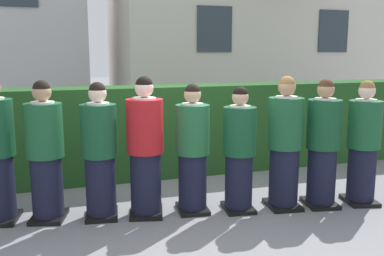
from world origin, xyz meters
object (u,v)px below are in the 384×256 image
at_px(student_front_row_6, 285,146).
at_px(student_front_row_8, 363,146).
at_px(student_front_row_4, 193,152).
at_px(student_front_row_7, 323,146).
at_px(student_front_row_2, 100,154).
at_px(student_front_row_5, 239,153).
at_px(student_in_red_blazer, 145,150).
at_px(student_front_row_1, 45,155).

xyz_separation_m(student_front_row_6, student_front_row_8, (1.05, -0.17, -0.03)).
bearing_deg(student_front_row_4, student_front_row_7, -10.90).
bearing_deg(student_front_row_2, student_front_row_7, -9.68).
relative_size(student_front_row_5, student_front_row_7, 0.95).
relative_size(student_front_row_6, student_front_row_7, 1.02).
xyz_separation_m(student_front_row_2, student_front_row_7, (2.72, -0.46, 0.01)).
bearing_deg(student_front_row_6, student_front_row_5, 172.31).
bearing_deg(student_front_row_6, student_front_row_4, 168.79).
bearing_deg(student_front_row_4, student_front_row_6, -11.21).
bearing_deg(student_front_row_7, student_front_row_5, 171.16).
bearing_deg(student_front_row_7, student_front_row_4, 169.10).
distance_m(student_in_red_blazer, student_front_row_5, 1.15).
relative_size(student_in_red_blazer, student_front_row_7, 1.03).
distance_m(student_front_row_2, student_front_row_6, 2.26).
height_order(student_in_red_blazer, student_front_row_6, student_in_red_blazer).
bearing_deg(student_in_red_blazer, student_front_row_2, 169.84).
xyz_separation_m(student_front_row_1, student_front_row_7, (3.33, -0.58, -0.01)).
xyz_separation_m(student_front_row_2, student_front_row_4, (1.10, -0.15, -0.02)).
bearing_deg(student_front_row_6, student_front_row_2, 170.43).
bearing_deg(student_front_row_8, student_front_row_1, 170.34).
xyz_separation_m(student_front_row_4, student_front_row_5, (0.55, -0.15, -0.02)).
relative_size(student_front_row_1, student_front_row_5, 1.06).
relative_size(student_front_row_4, student_front_row_7, 0.97).
bearing_deg(student_front_row_1, student_front_row_2, -11.18).
relative_size(student_front_row_1, student_front_row_2, 1.01).
distance_m(student_front_row_2, student_front_row_4, 1.11).
bearing_deg(student_in_red_blazer, student_front_row_7, -9.57).
bearing_deg(student_front_row_4, student_in_red_blazer, 174.30).
height_order(student_front_row_6, student_front_row_8, student_front_row_6).
bearing_deg(student_front_row_1, student_front_row_4, -9.04).
distance_m(student_front_row_1, student_front_row_6, 2.88).
height_order(student_front_row_1, student_front_row_7, student_front_row_1).
height_order(student_in_red_blazer, student_front_row_4, student_in_red_blazer).
relative_size(student_front_row_1, student_front_row_4, 1.04).
xyz_separation_m(student_front_row_1, student_front_row_4, (1.70, -0.27, -0.03)).
distance_m(student_front_row_1, student_front_row_5, 2.29).
relative_size(student_front_row_4, student_front_row_5, 1.02).
relative_size(student_front_row_2, student_front_row_6, 0.97).
relative_size(student_in_red_blazer, student_front_row_5, 1.09).
bearing_deg(student_front_row_8, student_front_row_7, 172.10).
bearing_deg(student_front_row_8, student_front_row_6, 171.02).
xyz_separation_m(student_front_row_1, student_front_row_8, (3.88, -0.66, -0.02)).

